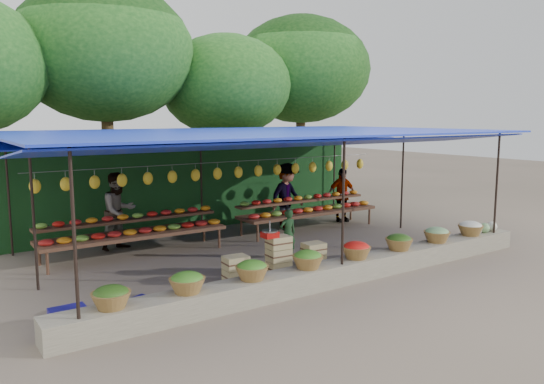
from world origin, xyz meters
TOP-DOWN VIEW (x-y plane):
  - ground at (0.00, 0.00)m, footprint 60.00×60.00m
  - stone_curb at (0.00, -2.75)m, footprint 10.60×0.55m
  - stall_canopy at (-0.00, 0.06)m, footprint 10.80×6.60m
  - produce_baskets at (-0.10, -2.75)m, footprint 8.98×0.58m
  - netting_backdrop at (0.00, 3.15)m, footprint 10.60×0.06m
  - tree_row at (0.50, 6.09)m, footprint 16.51×5.50m
  - fruit_table_left at (-2.49, 1.35)m, footprint 4.21×0.95m
  - fruit_table_right at (2.51, 1.35)m, footprint 4.21×0.95m
  - crate_counter at (-0.59, -1.63)m, footprint 2.37×0.36m
  - weighing_scale at (-0.78, -1.63)m, footprint 0.32×0.32m
  - vendor_seated at (0.31, -0.73)m, footprint 0.42×0.30m
  - customer_left at (-2.58, 2.10)m, footprint 1.06×0.93m
  - customer_mid at (2.11, 1.80)m, footprint 1.30×0.89m
  - customer_right at (4.05, 1.68)m, footprint 1.01×0.61m
  - blue_crate_front at (-3.79, -2.42)m, footprint 0.63×0.55m
  - blue_crate_back at (-4.77, -2.16)m, footprint 0.53×0.38m

SIDE VIEW (x-z plane):
  - ground at x=0.00m, z-range 0.00..0.00m
  - blue_crate_back at x=-4.77m, z-range 0.00..0.31m
  - blue_crate_front at x=-3.79m, z-range 0.00..0.32m
  - stone_curb at x=0.00m, z-range 0.00..0.40m
  - crate_counter at x=-0.59m, z-range -0.07..0.70m
  - vendor_seated at x=0.31m, z-range 0.00..1.09m
  - produce_baskets at x=-0.10m, z-range 0.40..0.73m
  - fruit_table_left at x=-2.49m, z-range 0.14..1.07m
  - fruit_table_right at x=2.51m, z-range 0.14..1.07m
  - customer_right at x=4.05m, z-range 0.00..1.62m
  - weighing_scale at x=-0.78m, z-range 0.68..1.02m
  - customer_left at x=-2.58m, z-range 0.00..1.84m
  - customer_mid at x=2.11m, z-range 0.00..1.85m
  - netting_backdrop at x=0.00m, z-range 0.00..2.50m
  - stall_canopy at x=0.00m, z-range 1.27..4.09m
  - tree_row at x=0.50m, z-range 1.14..8.26m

